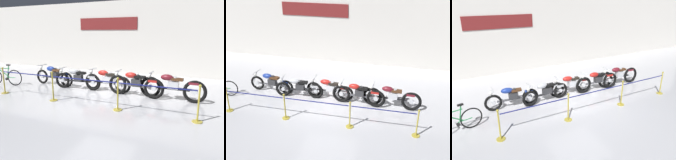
# 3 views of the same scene
# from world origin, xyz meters

# --- Properties ---
(ground_plane) EXTENTS (120.00, 120.00, 0.00)m
(ground_plane) POSITION_xyz_m (0.00, 0.00, 0.00)
(ground_plane) COLOR silver
(back_wall) EXTENTS (28.00, 0.29, 4.20)m
(back_wall) POSITION_xyz_m (-0.01, 5.12, 2.10)
(back_wall) COLOR silver
(back_wall) RESTS_ON ground
(motorcycle_blue_0) EXTENTS (2.14, 0.62, 0.91)m
(motorcycle_blue_0) POSITION_xyz_m (-2.70, 0.71, 0.46)
(motorcycle_blue_0) COLOR black
(motorcycle_blue_0) RESTS_ON ground
(motorcycle_silver_1) EXTENTS (2.13, 0.62, 0.91)m
(motorcycle_silver_1) POSITION_xyz_m (-1.32, 0.52, 0.45)
(motorcycle_silver_1) COLOR black
(motorcycle_silver_1) RESTS_ON ground
(motorcycle_red_2) EXTENTS (2.10, 0.62, 0.92)m
(motorcycle_red_2) POSITION_xyz_m (-0.01, 0.70, 0.46)
(motorcycle_red_2) COLOR black
(motorcycle_red_2) RESTS_ON ground
(motorcycle_red_3) EXTENTS (2.23, 0.62, 0.96)m
(motorcycle_red_3) POSITION_xyz_m (1.27, 0.48, 0.48)
(motorcycle_red_3) COLOR black
(motorcycle_red_3) RESTS_ON ground
(motorcycle_maroon_4) EXTENTS (2.36, 0.62, 0.98)m
(motorcycle_maroon_4) POSITION_xyz_m (2.62, 0.53, 0.49)
(motorcycle_maroon_4) COLOR black
(motorcycle_maroon_4) RESTS_ON ground
(stanchion_far_left) EXTENTS (7.32, 0.28, 1.05)m
(stanchion_far_left) POSITION_xyz_m (-1.29, -1.21, 0.70)
(stanchion_far_left) COLOR gold
(stanchion_far_left) RESTS_ON ground
(stanchion_mid_left) EXTENTS (0.28, 0.28, 1.05)m
(stanchion_mid_left) POSITION_xyz_m (-1.23, -1.21, 0.36)
(stanchion_mid_left) COLOR gold
(stanchion_mid_left) RESTS_ON ground
(stanchion_mid_right) EXTENTS (0.28, 0.28, 1.05)m
(stanchion_mid_right) POSITION_xyz_m (1.25, -1.21, 0.36)
(stanchion_mid_right) COLOR gold
(stanchion_mid_right) RESTS_ON ground
(stanchion_far_right) EXTENTS (0.28, 0.28, 1.05)m
(stanchion_far_right) POSITION_xyz_m (3.59, -1.21, 0.36)
(stanchion_far_right) COLOR gold
(stanchion_far_right) RESTS_ON ground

